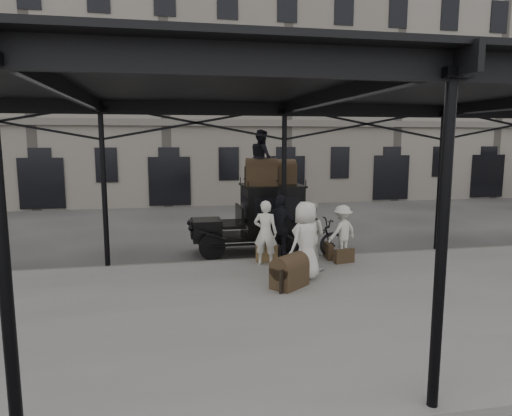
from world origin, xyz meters
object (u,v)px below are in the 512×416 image
Objects in this scene: porter_left at (265,233)px; steamer_trunk_roof_near at (261,174)px; bicycle at (308,239)px; porter_official at (281,228)px; steamer_trunk_platform at (289,273)px; taxi at (262,215)px.

steamer_trunk_roof_near is at bearing -74.87° from porter_left.
porter_left is 1.44m from bicycle.
porter_official is 2.16× the size of steamer_trunk_platform.
porter_official reaches higher than porter_left.
bicycle is at bearing 23.81° from steamer_trunk_platform.
taxi is 1.80m from porter_official.
bicycle is at bearing -42.97° from steamer_trunk_roof_near.
taxi is at bearing -49.54° from porter_official.
steamer_trunk_roof_near is at bearing 37.09° from bicycle.
steamer_trunk_roof_near is (-1.11, 1.39, 1.80)m from bicycle.
taxi reaches higher than porter_left.
porter_official is 1.99× the size of steamer_trunk_roof_near.
steamer_trunk_platform is (-0.34, -2.26, -0.63)m from porter_official.
porter_official is at bearing 41.85° from steamer_trunk_platform.
porter_official reaches higher than steamer_trunk_platform.
porter_left is at bearing 60.87° from porter_official.
steamer_trunk_roof_near reaches higher than bicycle.
porter_left is 2.11m from steamer_trunk_platform.
bicycle is 2.32× the size of steamer_trunk_roof_near.
porter_left is at bearing 104.30° from bicycle.
steamer_trunk_roof_near reaches higher than steamer_trunk_platform.
porter_left is 0.54m from porter_official.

